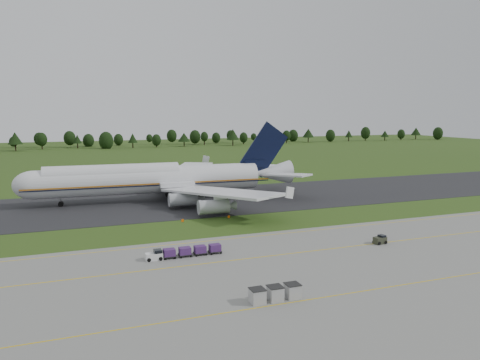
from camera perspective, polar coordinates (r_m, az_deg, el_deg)
name	(u,v)px	position (r m, az deg, el deg)	size (l,w,h in m)	color
ground	(224,226)	(96.75, -1.93, -5.60)	(600.00, 600.00, 0.00)	#2A4514
apron	(302,281)	(66.79, 7.62, -12.15)	(300.00, 52.00, 0.06)	slate
taxiway	(190,201)	(122.99, -6.09, -2.60)	(300.00, 40.00, 0.08)	black
apron_markings	(281,266)	(72.67, 4.98, -10.35)	(300.00, 30.20, 0.01)	gold
tree_line	(123,138)	(312.51, -14.06, 4.95)	(531.79, 23.41, 11.30)	black
aircraft	(157,179)	(124.04, -10.09, 0.15)	(73.05, 71.40, 20.58)	silver
baggage_train	(183,252)	(76.91, -6.95, -8.69)	(12.43, 1.59, 1.53)	silver
utility_cart	(380,240)	(87.26, 16.69, -7.07)	(2.35, 1.58, 1.21)	#2E3122
uld_row	(275,293)	(59.91, 4.31, -13.60)	(6.64, 1.84, 1.82)	#A3A3A3
edge_markers	(206,219)	(101.94, -4.15, -4.73)	(10.92, 0.30, 0.60)	#EE5C07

